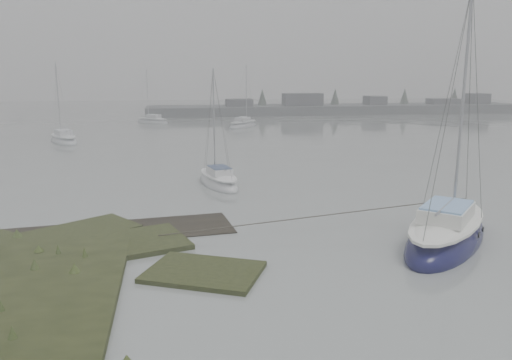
# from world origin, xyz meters

# --- Properties ---
(ground) EXTENTS (160.00, 160.00, 0.00)m
(ground) POSITION_xyz_m (0.00, 30.00, 0.00)
(ground) COLOR gray
(ground) RESTS_ON ground
(far_shoreline) EXTENTS (60.00, 8.00, 4.15)m
(far_shoreline) POSITION_xyz_m (26.84, 61.90, 0.85)
(far_shoreline) COLOR #4C4F51
(far_shoreline) RESTS_ON ground
(sailboat_main) EXTENTS (6.61, 6.85, 10.12)m
(sailboat_main) POSITION_xyz_m (9.68, 0.99, 0.31)
(sailboat_main) COLOR #0C0C37
(sailboat_main) RESTS_ON ground
(sailboat_white) EXTENTS (2.70, 5.23, 7.05)m
(sailboat_white) POSITION_xyz_m (2.20, 12.45, 0.22)
(sailboat_white) COLOR silver
(sailboat_white) RESTS_ON ground
(sailboat_far_a) EXTENTS (4.09, 5.82, 7.88)m
(sailboat_far_a) POSITION_xyz_m (-10.22, 32.77, 0.24)
(sailboat_far_a) COLOR silver
(sailboat_far_a) RESTS_ON ground
(sailboat_far_b) EXTENTS (4.95, 5.53, 7.92)m
(sailboat_far_b) POSITION_xyz_m (8.16, 43.64, 0.25)
(sailboat_far_b) COLOR #A5A9AF
(sailboat_far_b) RESTS_ON ground
(sailboat_far_c) EXTENTS (4.95, 4.82, 7.34)m
(sailboat_far_c) POSITION_xyz_m (-2.73, 50.46, 0.23)
(sailboat_far_c) COLOR silver
(sailboat_far_c) RESTS_ON ground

